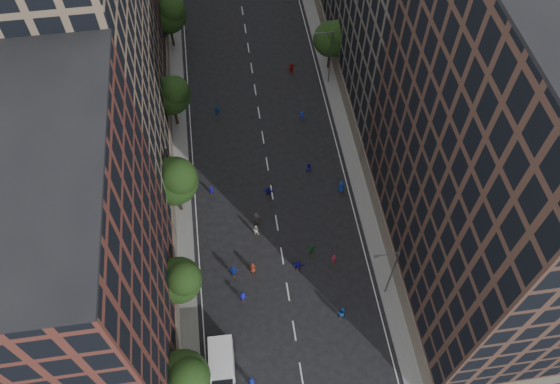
% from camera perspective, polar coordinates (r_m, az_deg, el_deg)
% --- Properties ---
extents(ground, '(240.00, 240.00, 0.00)m').
position_cam_1_polar(ground, '(75.89, -2.17, 8.01)').
color(ground, black).
rests_on(ground, ground).
extents(sidewalk_left, '(4.00, 105.00, 0.15)m').
position_cam_1_polar(sidewalk_left, '(81.33, -11.40, 10.87)').
color(sidewalk_left, slate).
rests_on(sidewalk_left, ground).
extents(sidewalk_right, '(4.00, 105.00, 0.15)m').
position_cam_1_polar(sidewalk_right, '(82.62, 5.68, 12.67)').
color(sidewalk_right, slate).
rests_on(sidewalk_right, ground).
extents(bldg_left_a, '(14.00, 22.00, 30.00)m').
position_cam_1_polar(bldg_left_a, '(48.71, -21.37, -7.95)').
color(bldg_left_a, '#5C2C23').
rests_on(bldg_left_a, ground).
extents(bldg_left_b, '(14.00, 26.00, 34.00)m').
position_cam_1_polar(bldg_left_b, '(62.10, -20.26, 12.98)').
color(bldg_left_b, '#7E6953').
rests_on(bldg_left_b, ground).
extents(bldg_right_a, '(14.00, 30.00, 36.00)m').
position_cam_1_polar(bldg_right_a, '(51.63, 22.20, 2.91)').
color(bldg_right_a, '#4D3429').
rests_on(bldg_right_a, ground).
extents(tree_left_0, '(5.20, 5.20, 8.83)m').
position_cam_1_polar(tree_left_0, '(52.50, -10.02, -18.64)').
color(tree_left_0, black).
rests_on(tree_left_0, ground).
extents(tree_left_1, '(4.80, 4.80, 8.21)m').
position_cam_1_polar(tree_left_1, '(56.56, -10.40, -9.00)').
color(tree_left_1, black).
rests_on(tree_left_1, ground).
extents(tree_left_2, '(5.60, 5.60, 9.45)m').
position_cam_1_polar(tree_left_2, '(62.15, -10.89, 1.26)').
color(tree_left_2, black).
rests_on(tree_left_2, ground).
extents(tree_left_3, '(5.00, 5.00, 8.58)m').
position_cam_1_polar(tree_left_3, '(71.79, -11.20, 10.01)').
color(tree_left_3, black).
rests_on(tree_left_3, ground).
extents(tree_left_4, '(5.40, 5.40, 9.08)m').
position_cam_1_polar(tree_left_4, '(83.75, -11.56, 17.85)').
color(tree_left_4, black).
rests_on(tree_left_4, ground).
extents(tree_right_a, '(5.00, 5.00, 8.39)m').
position_cam_1_polar(tree_right_a, '(79.11, 5.52, 15.76)').
color(tree_right_a, black).
rests_on(tree_right_a, ground).
extents(streetlamp_near, '(2.64, 0.22, 9.06)m').
position_cam_1_polar(streetlamp_near, '(57.64, 11.48, -8.08)').
color(streetlamp_near, '#595B60').
rests_on(streetlamp_near, ground).
extents(streetlamp_far, '(2.64, 0.22, 9.06)m').
position_cam_1_polar(streetlamp_far, '(77.11, 5.15, 14.10)').
color(streetlamp_far, '#595B60').
rests_on(streetlamp_far, ground).
extents(cargo_van, '(2.74, 5.55, 2.91)m').
position_cam_1_polar(cargo_van, '(57.02, -6.09, -17.62)').
color(cargo_van, white).
rests_on(cargo_van, ground).
extents(skater_0, '(0.84, 0.64, 1.54)m').
position_cam_1_polar(skater_0, '(57.14, -2.97, -19.22)').
color(skater_0, '#1424A3').
rests_on(skater_0, ground).
extents(skater_2, '(1.09, 0.94, 1.95)m').
position_cam_1_polar(skater_2, '(59.54, 6.41, -12.42)').
color(skater_2, '#124699').
rests_on(skater_2, ground).
extents(skater_3, '(1.01, 0.61, 1.52)m').
position_cam_1_polar(skater_3, '(60.24, -3.90, -10.91)').
color(skater_3, '#161AB7').
rests_on(skater_3, ground).
extents(skater_4, '(1.17, 0.56, 1.94)m').
position_cam_1_polar(skater_4, '(61.40, -4.89, -8.24)').
color(skater_4, '#1531B1').
rests_on(skater_4, ground).
extents(skater_5, '(1.55, 0.89, 1.60)m').
position_cam_1_polar(skater_5, '(61.72, 1.88, -7.69)').
color(skater_5, '#171295').
rests_on(skater_5, ground).
extents(skater_6, '(0.81, 0.53, 1.64)m').
position_cam_1_polar(skater_6, '(61.62, -2.88, -7.91)').
color(skater_6, maroon).
rests_on(skater_6, ground).
extents(skater_7, '(0.57, 0.38, 1.54)m').
position_cam_1_polar(skater_7, '(62.41, 5.63, -6.95)').
color(skater_7, '#A51B3B').
rests_on(skater_7, ground).
extents(skater_8, '(0.94, 0.83, 1.62)m').
position_cam_1_polar(skater_8, '(63.97, -2.55, -3.99)').
color(skater_8, silver).
rests_on(skater_8, ground).
extents(skater_9, '(1.14, 0.91, 1.55)m').
position_cam_1_polar(skater_9, '(64.88, -2.47, -2.71)').
color(skater_9, '#46454A').
rests_on(skater_9, ground).
extents(skater_10, '(1.10, 0.61, 1.77)m').
position_cam_1_polar(skater_10, '(62.61, 3.33, -6.07)').
color(skater_10, '#1F672F').
rests_on(skater_10, ground).
extents(skater_11, '(1.47, 0.79, 1.51)m').
position_cam_1_polar(skater_11, '(66.92, -1.21, 0.02)').
color(skater_11, '#121294').
rests_on(skater_11, ground).
extents(skater_12, '(0.99, 0.80, 1.76)m').
position_cam_1_polar(skater_12, '(67.62, 6.40, 0.57)').
color(skater_12, navy).
rests_on(skater_12, ground).
extents(skater_13, '(0.65, 0.50, 1.57)m').
position_cam_1_polar(skater_13, '(67.52, -7.19, 0.17)').
color(skater_13, '#171191').
rests_on(skater_13, ground).
extents(skater_14, '(0.80, 0.63, 1.64)m').
position_cam_1_polar(skater_14, '(69.06, 2.96, 2.53)').
color(skater_14, '#1E17BB').
rests_on(skater_14, ground).
extents(skater_15, '(1.12, 0.91, 1.51)m').
position_cam_1_polar(skater_15, '(74.74, 2.31, 7.90)').
color(skater_15, '#1530AE').
rests_on(skater_15, ground).
extents(skater_16, '(1.13, 0.67, 1.80)m').
position_cam_1_polar(skater_16, '(75.61, -6.56, 8.38)').
color(skater_16, '#124698').
rests_on(skater_16, ground).
extents(skater_17, '(1.68, 1.14, 1.74)m').
position_cam_1_polar(skater_17, '(81.19, 1.18, 12.81)').
color(skater_17, maroon).
rests_on(skater_17, ground).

